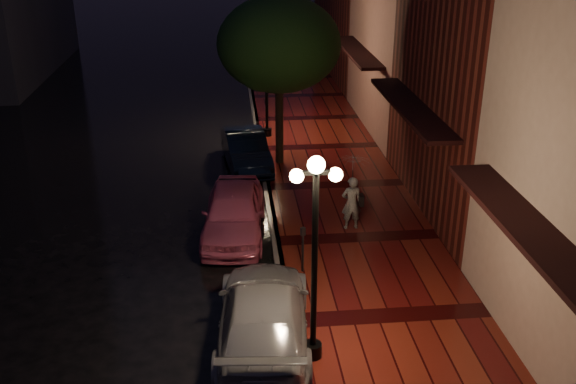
# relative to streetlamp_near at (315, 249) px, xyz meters

# --- Properties ---
(ground) EXTENTS (120.00, 120.00, 0.00)m
(ground) POSITION_rel_streetlamp_near_xyz_m (-0.35, 5.00, -2.60)
(ground) COLOR black
(ground) RESTS_ON ground
(sidewalk) EXTENTS (4.50, 60.00, 0.15)m
(sidewalk) POSITION_rel_streetlamp_near_xyz_m (1.90, 5.00, -2.53)
(sidewalk) COLOR #410B0B
(sidewalk) RESTS_ON ground
(curb) EXTENTS (0.25, 60.00, 0.15)m
(curb) POSITION_rel_streetlamp_near_xyz_m (-0.35, 5.00, -2.53)
(curb) COLOR #595451
(curb) RESTS_ON ground
(storefront_mid) EXTENTS (5.00, 8.00, 11.00)m
(storefront_mid) POSITION_rel_streetlamp_near_xyz_m (6.65, 7.00, 2.90)
(storefront_mid) COLOR #511914
(storefront_mid) RESTS_ON ground
(storefront_far) EXTENTS (5.00, 8.00, 9.00)m
(storefront_far) POSITION_rel_streetlamp_near_xyz_m (6.65, 15.00, 1.90)
(storefront_far) COLOR #8C5951
(storefront_far) RESTS_ON ground
(streetlamp_near) EXTENTS (0.96, 0.36, 4.31)m
(streetlamp_near) POSITION_rel_streetlamp_near_xyz_m (0.00, 0.00, 0.00)
(streetlamp_near) COLOR black
(streetlamp_near) RESTS_ON sidewalk
(streetlamp_far) EXTENTS (0.96, 0.36, 4.31)m
(streetlamp_far) POSITION_rel_streetlamp_near_xyz_m (0.00, 14.00, 0.00)
(streetlamp_far) COLOR black
(streetlamp_far) RESTS_ON sidewalk
(street_tree) EXTENTS (4.16, 4.16, 5.80)m
(street_tree) POSITION_rel_streetlamp_near_xyz_m (0.26, 10.99, 1.64)
(street_tree) COLOR black
(street_tree) RESTS_ON sidewalk
(pink_car) EXTENTS (2.00, 4.27, 1.41)m
(pink_car) POSITION_rel_streetlamp_near_xyz_m (-1.47, 5.78, -1.89)
(pink_car) COLOR #D3567C
(pink_car) RESTS_ON ground
(navy_car) EXTENTS (1.83, 4.06, 1.29)m
(navy_car) POSITION_rel_streetlamp_near_xyz_m (-0.95, 11.01, -1.95)
(navy_car) COLOR black
(navy_car) RESTS_ON ground
(silver_car) EXTENTS (2.29, 4.86, 1.37)m
(silver_car) POSITION_rel_streetlamp_near_xyz_m (-0.95, 0.70, -1.91)
(silver_car) COLOR #98979E
(silver_car) RESTS_ON ground
(woman_with_umbrella) EXTENTS (0.91, 0.92, 2.18)m
(woman_with_umbrella) POSITION_rel_streetlamp_near_xyz_m (1.82, 5.59, -1.01)
(woman_with_umbrella) COLOR silver
(woman_with_umbrella) RESTS_ON sidewalk
(parking_meter) EXTENTS (0.13, 0.12, 1.21)m
(parking_meter) POSITION_rel_streetlamp_near_xyz_m (0.18, 3.34, -1.72)
(parking_meter) COLOR black
(parking_meter) RESTS_ON sidewalk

